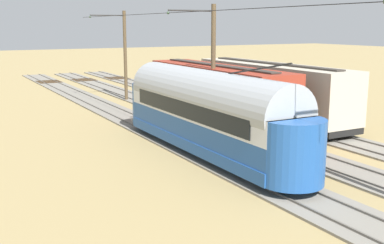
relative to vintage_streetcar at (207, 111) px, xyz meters
The scene contains 11 objects.
ground_plane 6.92m from the vintage_streetcar, 128.89° to the right, with size 220.00×220.00×0.00m, color #937F51.
track_streetcar_siding 10.07m from the vintage_streetcar, 146.66° to the right, with size 2.80×80.00×0.18m.
track_adjacent_siding 7.13m from the vintage_streetcar, 127.23° to the right, with size 2.80×80.00×0.18m.
track_third_siding 5.83m from the vintage_streetcar, 90.00° to the right, with size 2.80×80.00×0.18m.
vintage_streetcar is the anchor object (origin of this frame).
boxcar_adjacent 9.81m from the vintage_streetcar, 146.82° to the right, with size 2.96×13.88×3.85m.
boxcar_far_siding 7.07m from the vintage_streetcar, 125.49° to the right, with size 2.96×13.42×3.85m.
catenary_pole_foreground 19.19m from the vintage_streetcar, 98.66° to the right, with size 3.19×0.28×7.70m.
catenary_pole_mid_near 5.46m from the vintage_streetcar, 123.92° to the right, with size 3.19×0.28×7.70m.
overhead_wire_run 7.06m from the vintage_streetcar, 90.91° to the right, with size 2.98×33.23×0.18m.
track_end_bumper 17.62m from the vintage_streetcar, 117.94° to the right, with size 1.80×0.60×0.80m, color #B2A519.
Camera 1 is at (16.09, 25.39, 6.46)m, focal length 44.79 mm.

